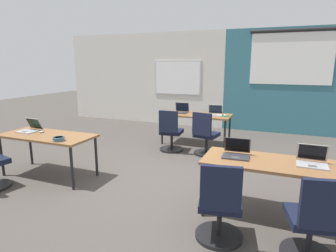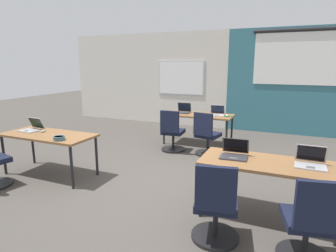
# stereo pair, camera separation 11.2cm
# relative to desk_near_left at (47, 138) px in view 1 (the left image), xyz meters

# --- Properties ---
(ground_plane) EXTENTS (24.00, 24.00, 0.00)m
(ground_plane) POSITION_rel_desk_near_left_xyz_m (1.75, 0.60, -0.66)
(ground_plane) COLOR #47423D
(back_wall_assembly) EXTENTS (10.00, 0.27, 2.80)m
(back_wall_assembly) POSITION_rel_desk_near_left_xyz_m (1.79, 4.80, 0.75)
(back_wall_assembly) COLOR silver
(back_wall_assembly) RESTS_ON ground
(desk_near_left) EXTENTS (1.60, 0.70, 0.72)m
(desk_near_left) POSITION_rel_desk_near_left_xyz_m (0.00, 0.00, 0.00)
(desk_near_left) COLOR brown
(desk_near_left) RESTS_ON ground
(desk_near_right) EXTENTS (1.60, 0.70, 0.72)m
(desk_near_right) POSITION_rel_desk_near_left_xyz_m (3.50, 0.00, 0.00)
(desk_near_right) COLOR brown
(desk_near_right) RESTS_ON ground
(desk_far_center) EXTENTS (1.60, 0.70, 0.72)m
(desk_far_center) POSITION_rel_desk_near_left_xyz_m (1.75, 2.80, 0.00)
(desk_far_center) COLOR brown
(desk_far_center) RESTS_ON ground
(laptop_near_right_end) EXTENTS (0.33, 0.31, 0.23)m
(laptop_near_right_end) POSITION_rel_desk_near_left_xyz_m (3.95, 0.06, 0.11)
(laptop_near_right_end) COLOR #9E9EA3
(laptop_near_right_end) RESTS_ON desk_near_right
(chair_near_right_end) EXTENTS (0.52, 0.58, 0.92)m
(chair_near_right_end) POSITION_rel_desk_near_left_xyz_m (3.94, -0.73, -0.28)
(chair_near_right_end) COLOR black
(chair_near_right_end) RESTS_ON ground
(laptop_far_left) EXTENTS (0.34, 0.29, 0.23)m
(laptop_far_left) POSITION_rel_desk_near_left_xyz_m (1.36, 2.86, 0.11)
(laptop_far_left) COLOR #333338
(laptop_far_left) RESTS_ON desk_far_center
(mousepad_far_left) EXTENTS (0.22, 0.19, 0.00)m
(mousepad_far_left) POSITION_rel_desk_near_left_xyz_m (1.12, 2.78, 0.06)
(mousepad_far_left) COLOR #23512D
(mousepad_far_left) RESTS_ON desk_far_center
(mouse_far_left) EXTENTS (0.06, 0.10, 0.03)m
(mouse_far_left) POSITION_rel_desk_near_left_xyz_m (1.12, 2.78, 0.08)
(mouse_far_left) COLOR black
(mouse_far_left) RESTS_ON mousepad_far_left
(chair_far_left) EXTENTS (0.52, 0.55, 0.92)m
(chair_far_left) POSITION_rel_desk_near_left_xyz_m (1.41, 2.05, -0.28)
(chair_far_left) COLOR black
(chair_far_left) RESTS_ON ground
(laptop_far_right) EXTENTS (0.37, 0.34, 0.23)m
(laptop_far_right) POSITION_rel_desk_near_left_xyz_m (2.18, 2.85, 0.11)
(laptop_far_right) COLOR #B7B7BC
(laptop_far_right) RESTS_ON desk_far_center
(mousepad_far_right) EXTENTS (0.22, 0.19, 0.00)m
(mousepad_far_right) POSITION_rel_desk_near_left_xyz_m (2.42, 2.80, 0.06)
(mousepad_far_right) COLOR #23512D
(mousepad_far_right) RESTS_ON desk_far_center
(mouse_far_right) EXTENTS (0.08, 0.11, 0.03)m
(mouse_far_right) POSITION_rel_desk_near_left_xyz_m (2.42, 2.80, 0.08)
(mouse_far_right) COLOR silver
(mouse_far_right) RESTS_ON mousepad_far_right
(chair_far_right) EXTENTS (0.52, 0.57, 0.92)m
(chair_far_right) POSITION_rel_desk_near_left_xyz_m (2.17, 2.07, -0.28)
(chair_far_right) COLOR black
(chair_far_right) RESTS_ON ground
(laptop_near_left_end) EXTENTS (0.35, 0.34, 0.22)m
(laptop_near_left_end) POSITION_rel_desk_near_left_xyz_m (-0.45, 0.07, 0.11)
(laptop_near_left_end) COLOR #9E9EA3
(laptop_near_left_end) RESTS_ON desk_near_left
(mouse_near_left_end) EXTENTS (0.06, 0.10, 0.03)m
(mouse_near_left_end) POSITION_rel_desk_near_left_xyz_m (-0.18, 0.07, 0.08)
(mouse_near_left_end) COLOR #B2B2B7
(mouse_near_left_end) RESTS_ON desk_near_left
(laptop_near_right_inner) EXTENTS (0.35, 0.33, 0.22)m
(laptop_near_right_inner) POSITION_rel_desk_near_left_xyz_m (3.08, 0.04, 0.11)
(laptop_near_right_inner) COLOR #333338
(laptop_near_right_inner) RESTS_ON desk_near_right
(chair_near_right_inner) EXTENTS (0.52, 0.57, 0.92)m
(chair_near_right_inner) POSITION_rel_desk_near_left_xyz_m (3.05, -0.74, -0.28)
(chair_near_right_inner) COLOR black
(chair_near_right_inner) RESTS_ON ground
(snack_bowl) EXTENTS (0.18, 0.18, 0.06)m
(snack_bowl) POSITION_rel_desk_near_left_xyz_m (0.46, -0.22, 0.10)
(snack_bowl) COLOR #3D6070
(snack_bowl) RESTS_ON desk_near_left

